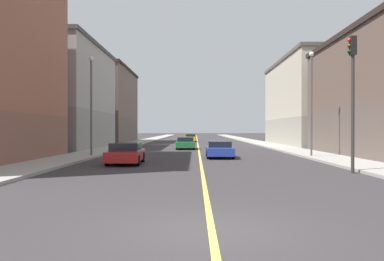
{
  "coord_description": "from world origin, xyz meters",
  "views": [
    {
      "loc": [
        -0.34,
        -8.28,
        2.12
      ],
      "look_at": [
        -0.76,
        40.64,
        1.94
      ],
      "focal_mm": 36.66,
      "sensor_mm": 36.0,
      "label": 1
    }
  ],
  "objects_px": {
    "traffic_light_left_near": "(352,85)",
    "street_lamp_right_near": "(91,96)",
    "car_green": "(186,143)",
    "car_blue": "(220,150)",
    "building_left_mid": "(317,102)",
    "building_right_distant": "(99,106)",
    "building_right_midblock": "(55,97)",
    "car_yellow": "(191,138)",
    "street_lamp_left_near": "(311,93)",
    "car_red": "(126,153)"
  },
  "relations": [
    {
      "from": "building_left_mid",
      "to": "car_red",
      "type": "xyz_separation_m",
      "value": [
        -20.12,
        -27.74,
        -4.97
      ]
    },
    {
      "from": "building_right_distant",
      "to": "street_lamp_left_near",
      "type": "distance_m",
      "value": 40.33
    },
    {
      "from": "traffic_light_left_near",
      "to": "street_lamp_left_near",
      "type": "distance_m",
      "value": 10.13
    },
    {
      "from": "traffic_light_left_near",
      "to": "street_lamp_right_near",
      "type": "bearing_deg",
      "value": 145.33
    },
    {
      "from": "street_lamp_left_near",
      "to": "car_yellow",
      "type": "distance_m",
      "value": 37.55
    },
    {
      "from": "street_lamp_left_near",
      "to": "building_right_midblock",
      "type": "bearing_deg",
      "value": 150.51
    },
    {
      "from": "building_right_distant",
      "to": "car_blue",
      "type": "xyz_separation_m",
      "value": [
        17.01,
        -32.51,
        -5.22
      ]
    },
    {
      "from": "car_yellow",
      "to": "car_red",
      "type": "bearing_deg",
      "value": -94.73
    },
    {
      "from": "building_right_midblock",
      "to": "street_lamp_right_near",
      "type": "height_order",
      "value": "building_right_midblock"
    },
    {
      "from": "building_right_midblock",
      "to": "car_red",
      "type": "relative_size",
      "value": 3.74
    },
    {
      "from": "car_yellow",
      "to": "car_green",
      "type": "height_order",
      "value": "car_yellow"
    },
    {
      "from": "building_right_distant",
      "to": "car_blue",
      "type": "relative_size",
      "value": 4.16
    },
    {
      "from": "street_lamp_right_near",
      "to": "car_blue",
      "type": "xyz_separation_m",
      "value": [
        9.65,
        -0.53,
        -4.05
      ]
    },
    {
      "from": "street_lamp_left_near",
      "to": "street_lamp_right_near",
      "type": "relative_size",
      "value": 1.03
    },
    {
      "from": "building_right_midblock",
      "to": "car_yellow",
      "type": "relative_size",
      "value": 4.23
    },
    {
      "from": "traffic_light_left_near",
      "to": "car_green",
      "type": "relative_size",
      "value": 1.43
    },
    {
      "from": "building_right_distant",
      "to": "traffic_light_left_near",
      "type": "distance_m",
      "value": 48.35
    },
    {
      "from": "car_red",
      "to": "building_right_distant",
      "type": "bearing_deg",
      "value": 106.26
    },
    {
      "from": "building_left_mid",
      "to": "car_green",
      "type": "xyz_separation_m",
      "value": [
        -16.94,
        -9.98,
        -5.0
      ]
    },
    {
      "from": "traffic_light_left_near",
      "to": "street_lamp_right_near",
      "type": "height_order",
      "value": "street_lamp_right_near"
    },
    {
      "from": "car_blue",
      "to": "building_right_midblock",
      "type": "bearing_deg",
      "value": 141.79
    },
    {
      "from": "building_left_mid",
      "to": "street_lamp_right_near",
      "type": "relative_size",
      "value": 2.86
    },
    {
      "from": "building_right_distant",
      "to": "street_lamp_right_near",
      "type": "bearing_deg",
      "value": -77.05
    },
    {
      "from": "car_green",
      "to": "car_blue",
      "type": "xyz_separation_m",
      "value": [
        2.82,
        -12.55,
        -0.02
      ]
    },
    {
      "from": "car_blue",
      "to": "traffic_light_left_near",
      "type": "bearing_deg",
      "value": -60.4
    },
    {
      "from": "building_left_mid",
      "to": "building_right_distant",
      "type": "relative_size",
      "value": 1.2
    },
    {
      "from": "building_right_distant",
      "to": "car_red",
      "type": "xyz_separation_m",
      "value": [
        11.0,
        -37.72,
        -5.17
      ]
    },
    {
      "from": "building_right_distant",
      "to": "car_yellow",
      "type": "relative_size",
      "value": 4.47
    },
    {
      "from": "building_left_mid",
      "to": "car_yellow",
      "type": "bearing_deg",
      "value": 140.96
    },
    {
      "from": "car_green",
      "to": "car_blue",
      "type": "relative_size",
      "value": 1.07
    },
    {
      "from": "building_right_midblock",
      "to": "traffic_light_left_near",
      "type": "bearing_deg",
      "value": -45.93
    },
    {
      "from": "car_green",
      "to": "car_red",
      "type": "height_order",
      "value": "car_red"
    },
    {
      "from": "street_lamp_right_near",
      "to": "car_blue",
      "type": "relative_size",
      "value": 1.75
    },
    {
      "from": "car_blue",
      "to": "car_green",
      "type": "bearing_deg",
      "value": 102.68
    },
    {
      "from": "building_right_midblock",
      "to": "street_lamp_right_near",
      "type": "distance_m",
      "value": 14.84
    },
    {
      "from": "car_red",
      "to": "car_yellow",
      "type": "bearing_deg",
      "value": 85.27
    },
    {
      "from": "building_left_mid",
      "to": "street_lamp_right_near",
      "type": "height_order",
      "value": "building_left_mid"
    },
    {
      "from": "building_right_midblock",
      "to": "car_red",
      "type": "xyz_separation_m",
      "value": [
        11.0,
        -18.6,
        -5.0
      ]
    },
    {
      "from": "car_yellow",
      "to": "building_left_mid",
      "type": "bearing_deg",
      "value": -39.04
    },
    {
      "from": "car_green",
      "to": "car_red",
      "type": "bearing_deg",
      "value": -100.16
    },
    {
      "from": "building_left_mid",
      "to": "building_right_distant",
      "type": "bearing_deg",
      "value": 162.21
    },
    {
      "from": "building_right_distant",
      "to": "street_lamp_left_near",
      "type": "xyz_separation_m",
      "value": [
        23.77,
        -32.57,
        -1.06
      ]
    },
    {
      "from": "traffic_light_left_near",
      "to": "car_red",
      "type": "xyz_separation_m",
      "value": [
        -11.75,
        4.91,
        -3.56
      ]
    },
    {
      "from": "building_left_mid",
      "to": "car_yellow",
      "type": "height_order",
      "value": "building_left_mid"
    },
    {
      "from": "building_right_midblock",
      "to": "car_blue",
      "type": "xyz_separation_m",
      "value": [
        17.01,
        -13.39,
        -5.04
      ]
    },
    {
      "from": "building_left_mid",
      "to": "car_yellow",
      "type": "relative_size",
      "value": 5.39
    },
    {
      "from": "building_right_midblock",
      "to": "street_lamp_left_near",
      "type": "height_order",
      "value": "building_right_midblock"
    },
    {
      "from": "car_red",
      "to": "building_left_mid",
      "type": "bearing_deg",
      "value": 54.04
    },
    {
      "from": "street_lamp_right_near",
      "to": "car_red",
      "type": "height_order",
      "value": "street_lamp_right_near"
    },
    {
      "from": "building_left_mid",
      "to": "street_lamp_right_near",
      "type": "xyz_separation_m",
      "value": [
        -23.77,
        -21.99,
        -0.96
      ]
    }
  ]
}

